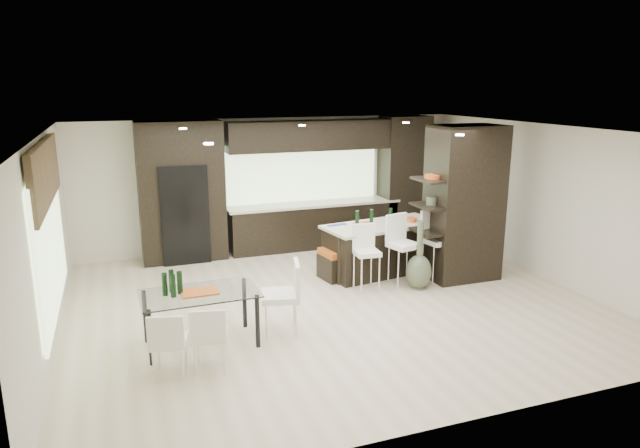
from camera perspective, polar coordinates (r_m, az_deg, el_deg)
name	(u,v)px	position (r m, az deg, el deg)	size (l,w,h in m)	color
ground	(333,303)	(9.11, 1.30, -7.90)	(8.00, 8.00, 0.00)	beige
back_wall	(273,183)	(11.96, -4.77, 4.07)	(8.00, 0.02, 2.70)	beige
left_wall	(45,245)	(8.18, -25.76, -1.89)	(0.02, 7.00, 2.70)	beige
right_wall	(545,202)	(10.78, 21.59, 2.06)	(0.02, 7.00, 2.70)	beige
ceiling	(334,131)	(8.48, 1.40, 9.29)	(8.00, 7.00, 0.02)	white
window_left	(50,241)	(8.37, -25.37, -1.51)	(0.04, 3.20, 1.90)	#B2D199
window_back	(300,173)	(12.06, -1.97, 5.16)	(3.40, 0.04, 1.20)	#B2D199
stone_accent	(45,173)	(8.20, -25.81, 4.58)	(0.08, 3.00, 0.80)	brown
ceiling_spots	(328,131)	(8.72, 0.80, 9.28)	(4.00, 3.00, 0.02)	white
back_cabinetry	(300,185)	(11.79, -1.99, 3.97)	(6.80, 0.68, 2.70)	black
refrigerator	(183,213)	(11.32, -13.52, 1.11)	(0.90, 0.68, 1.90)	black
partition_column	(464,203)	(10.24, 14.21, 2.03)	(1.20, 0.80, 2.70)	black
kitchen_island	(382,248)	(10.48, 6.27, -2.41)	(2.17, 0.93, 0.91)	black
stool_left	(367,264)	(9.55, 4.68, -4.04)	(0.40, 0.40, 0.89)	white
stool_mid	(403,258)	(9.80, 8.30, -3.37)	(0.44, 0.44, 0.99)	white
stool_right	(437,253)	(10.12, 11.65, -2.90)	(0.45, 0.45, 1.01)	white
bench	(358,260)	(10.35, 3.78, -3.62)	(1.41, 0.54, 0.54)	black
floor_vase	(419,255)	(9.68, 9.90, -3.06)	(0.43, 0.43, 1.18)	#48563E
dining_table	(201,319)	(7.77, -11.83, -9.27)	(1.51, 0.85, 0.73)	white
chair_near	(210,340)	(7.11, -10.97, -11.27)	(0.42, 0.42, 0.77)	white
chair_far	(169,346)	(7.07, -14.83, -11.68)	(0.41, 0.41, 0.76)	white
chair_end	(280,301)	(7.93, -3.99, -7.67)	(0.51, 0.51, 0.94)	white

